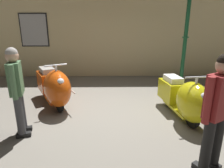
# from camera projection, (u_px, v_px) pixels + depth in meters

# --- Properties ---
(ground_plane) EXTENTS (60.00, 60.00, 0.00)m
(ground_plane) POSITION_uv_depth(u_px,v_px,m) (113.00, 114.00, 4.39)
(ground_plane) COLOR slate
(showroom_back_wall) EXTENTS (18.00, 0.24, 3.41)m
(showroom_back_wall) POSITION_uv_depth(u_px,v_px,m) (111.00, 31.00, 7.26)
(showroom_back_wall) COLOR #CCB784
(showroom_back_wall) RESTS_ON ground
(scooter_0) EXTENTS (1.34, 1.83, 1.11)m
(scooter_0) POSITION_uv_depth(u_px,v_px,m) (54.00, 87.00, 4.67)
(scooter_0) COLOR black
(scooter_0) RESTS_ON ground
(scooter_1) EXTENTS (0.70, 1.73, 1.03)m
(scooter_1) POSITION_uv_depth(u_px,v_px,m) (185.00, 99.00, 4.01)
(scooter_1) COLOR black
(scooter_1) RESTS_ON ground
(lamppost) EXTENTS (0.28, 0.28, 2.99)m
(lamppost) POSITION_uv_depth(u_px,v_px,m) (185.00, 40.00, 5.62)
(lamppost) COLOR #144728
(lamppost) RESTS_ON ground
(visitor_0) EXTENTS (0.49, 0.38, 1.62)m
(visitor_0) POSITION_uv_depth(u_px,v_px,m) (218.00, 108.00, 2.43)
(visitor_0) COLOR black
(visitor_0) RESTS_ON ground
(visitor_1) EXTENTS (0.32, 0.52, 1.59)m
(visitor_1) POSITION_uv_depth(u_px,v_px,m) (17.00, 87.00, 3.32)
(visitor_1) COLOR black
(visitor_1) RESTS_ON ground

